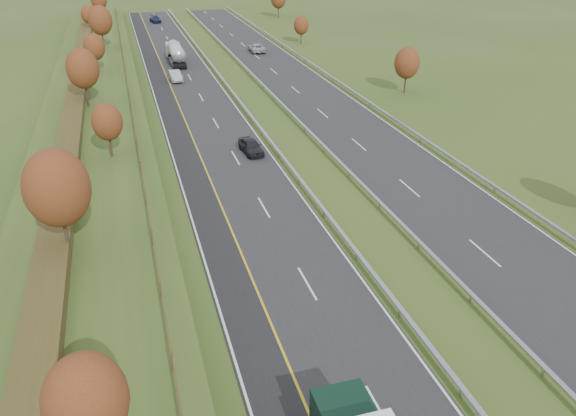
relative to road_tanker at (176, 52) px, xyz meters
name	(u,v)px	position (x,y,z in m)	size (l,w,h in m)	color
ground	(277,128)	(7.57, -38.97, -1.86)	(400.00, 400.00, 0.00)	#334A1A
near_carriageway	(204,122)	(-0.43, -33.97, -1.84)	(10.50, 200.00, 0.04)	black
far_carriageway	(329,110)	(16.07, -33.97, -1.84)	(10.50, 200.00, 0.04)	black
hard_shoulder	(174,124)	(-4.18, -33.97, -1.84)	(3.00, 200.00, 0.04)	black
lane_markings	(255,117)	(5.97, -34.09, -1.81)	(26.75, 200.00, 0.01)	silver
embankment_left	(94,124)	(-13.43, -33.97, -0.86)	(12.00, 200.00, 2.00)	#334A1A
hedge_left	(74,112)	(-15.43, -33.97, 0.69)	(2.20, 180.00, 1.10)	#393817
fence_left	(132,107)	(-8.93, -34.38, 0.87)	(0.12, 189.06, 1.20)	#422B19
median_barrier_near	(249,113)	(5.27, -33.97, -1.25)	(0.32, 200.00, 0.71)	#92949A
median_barrier_far	(288,110)	(10.37, -33.97, -1.25)	(0.32, 200.00, 0.71)	#92949A
outer_barrier_far	(370,102)	(21.87, -33.97, -1.25)	(0.32, 200.00, 0.71)	#92949A
trees_left	(89,85)	(-13.08, -37.34, 4.51)	(6.64, 164.30, 7.66)	#2D2116
trees_far	(343,35)	(29.36, -4.76, 2.38)	(8.45, 118.60, 7.12)	#2D2116
road_tanker	(176,52)	(0.00, 0.00, 0.00)	(2.40, 11.22, 3.46)	silver
car_dark_near	(251,146)	(2.72, -46.01, -1.05)	(1.82, 4.53, 1.54)	black
car_silver_mid	(175,76)	(-1.62, -12.50, -1.03)	(1.68, 4.81, 1.59)	#A1A2A6
car_small_far	(155,19)	(0.17, 47.21, -1.07)	(2.12, 5.21, 1.51)	#131E3B
car_oncoming	(257,48)	(15.79, 5.15, -1.05)	(2.56, 5.56, 1.55)	#ADADB2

